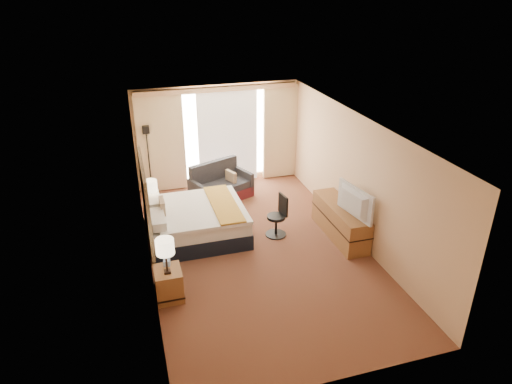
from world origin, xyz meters
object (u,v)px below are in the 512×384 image
object	(u,v)px
lamp_right	(151,186)
floor_lamp	(147,146)
loveseat	(221,187)
nightstand_left	(169,284)
bed	(197,221)
lamp_left	(165,247)
nightstand_right	(155,217)
television	(351,203)
media_dresser	(340,221)
desk_chair	(278,218)

from	to	relation	value
lamp_right	floor_lamp	bearing A→B (deg)	86.81
loveseat	nightstand_left	bearing A→B (deg)	-138.77
nightstand_left	floor_lamp	bearing A→B (deg)	88.95
bed	loveseat	size ratio (longest dim) A/B	1.20
bed	lamp_left	world-z (taller)	lamp_left
loveseat	lamp_right	xyz separation A→B (m)	(-1.71, -1.05, 0.70)
nightstand_right	lamp_right	bearing A→B (deg)	-164.26
television	lamp_right	bearing A→B (deg)	53.42
nightstand_right	lamp_left	size ratio (longest dim) A/B	0.86
floor_lamp	lamp_left	world-z (taller)	floor_lamp
media_dresser	lamp_left	bearing A→B (deg)	-163.18
loveseat	floor_lamp	xyz separation A→B (m)	(-1.61, 0.81, 0.95)
loveseat	nightstand_right	bearing A→B (deg)	-171.62
nightstand_left	media_dresser	size ratio (longest dim) A/B	0.31
bed	desk_chair	size ratio (longest dim) A/B	2.16
media_dresser	bed	xyz separation A→B (m)	(-2.89, 0.85, -0.00)
nightstand_right	nightstand_left	bearing A→B (deg)	-90.00
lamp_left	television	world-z (taller)	television
media_dresser	floor_lamp	bearing A→B (deg)	137.65
lamp_right	television	size ratio (longest dim) A/B	0.55
media_dresser	loveseat	xyz separation A→B (m)	(-2.01, 2.49, -0.05)
nightstand_left	bed	distance (m)	2.07
lamp_right	television	bearing A→B (deg)	-27.26
nightstand_left	nightstand_right	xyz separation A→B (m)	(0.00, 2.50, 0.00)
media_dresser	floor_lamp	distance (m)	4.98
nightstand_left	floor_lamp	xyz separation A→B (m)	(0.08, 4.35, 0.98)
desk_chair	nightstand_right	bearing A→B (deg)	148.74
lamp_right	media_dresser	bearing A→B (deg)	-21.19
loveseat	floor_lamp	bearing A→B (deg)	130.00
lamp_left	floor_lamp	bearing A→B (deg)	88.89
desk_chair	lamp_left	distance (m)	2.98
nightstand_left	nightstand_right	bearing A→B (deg)	90.00
desk_chair	television	distance (m)	1.58
bed	lamp_left	distance (m)	2.24
lamp_left	media_dresser	bearing A→B (deg)	16.82
nightstand_right	lamp_right	world-z (taller)	lamp_right
bed	lamp_right	bearing A→B (deg)	144.55
nightstand_left	loveseat	bearing A→B (deg)	64.52
lamp_right	desk_chair	bearing A→B (deg)	-22.39
television	desk_chair	bearing A→B (deg)	44.43
nightstand_right	lamp_right	size ratio (longest dim) A/B	0.94
desk_chair	lamp_left	size ratio (longest dim) A/B	1.42
media_dresser	lamp_left	size ratio (longest dim) A/B	2.82
media_dresser	television	world-z (taller)	television
loveseat	desk_chair	world-z (taller)	same
floor_lamp	television	distance (m)	5.18
bed	media_dresser	bearing A→B (deg)	-16.39
floor_lamp	desk_chair	distance (m)	3.84
desk_chair	lamp_right	world-z (taller)	lamp_right
bed	nightstand_right	bearing A→B (deg)	143.46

